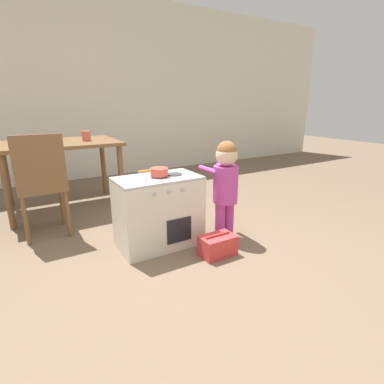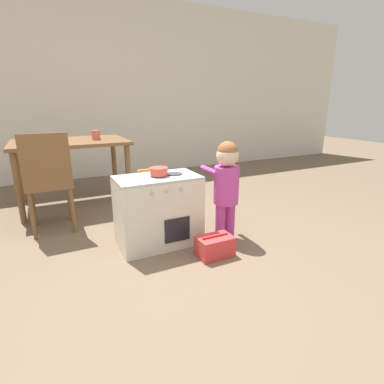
% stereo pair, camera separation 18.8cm
% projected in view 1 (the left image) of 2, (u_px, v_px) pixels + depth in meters
% --- Properties ---
extents(ground_plane, '(16.00, 16.00, 0.00)m').
position_uv_depth(ground_plane, '(202.00, 301.00, 1.76)').
color(ground_plane, brown).
extents(wall_back, '(10.00, 0.06, 2.60)m').
position_uv_depth(wall_back, '(70.00, 88.00, 4.19)').
color(wall_back, silver).
rests_on(wall_back, ground_plane).
extents(play_kitchen, '(0.65, 0.39, 0.58)m').
position_uv_depth(play_kitchen, '(159.00, 212.00, 2.38)').
color(play_kitchen, silver).
rests_on(play_kitchen, ground_plane).
extents(toy_pot, '(0.24, 0.14, 0.06)m').
position_uv_depth(toy_pot, '(159.00, 171.00, 2.29)').
color(toy_pot, '#E04C3D').
rests_on(toy_pot, play_kitchen).
extents(child_figure, '(0.23, 0.34, 0.83)m').
position_uv_depth(child_figure, '(225.00, 179.00, 2.44)').
color(child_figure, '#BC429E').
rests_on(child_figure, ground_plane).
extents(toy_basket, '(0.27, 0.17, 0.17)m').
position_uv_depth(toy_basket, '(217.00, 245.00, 2.27)').
color(toy_basket, '#D13838').
rests_on(toy_basket, ground_plane).
extents(dining_table, '(1.16, 0.81, 0.73)m').
position_uv_depth(dining_table, '(60.00, 151.00, 3.12)').
color(dining_table, brown).
rests_on(dining_table, ground_plane).
extents(dining_chair_near, '(0.37, 0.37, 0.88)m').
position_uv_depth(dining_chair_near, '(42.00, 184.00, 2.47)').
color(dining_chair_near, brown).
rests_on(dining_chair_near, ground_plane).
extents(cup_on_table, '(0.09, 0.09, 0.10)m').
position_uv_depth(cup_on_table, '(86.00, 136.00, 3.16)').
color(cup_on_table, '#D15B4C').
rests_on(cup_on_table, dining_table).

